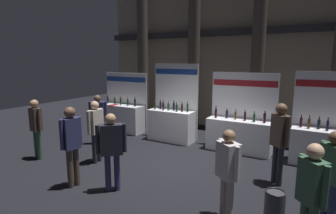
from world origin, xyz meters
TOP-DOWN VIEW (x-y plane):
  - ground_plane at (0.00, 0.00)m, footprint 24.00×24.00m
  - hall_colonnade at (0.00, 4.23)m, footprint 11.05×1.24m
  - exhibitor_booth_0 at (-3.42, 1.86)m, footprint 1.93×0.73m
  - exhibitor_booth_1 at (-1.15, 1.75)m, footprint 1.63×0.66m
  - exhibitor_booth_2 at (1.13, 1.81)m, footprint 1.97×0.66m
  - exhibitor_booth_3 at (3.37, 1.75)m, footprint 1.72×0.66m
  - trash_bin at (2.66, -1.57)m, footprint 0.33×0.33m
  - visitor_0 at (-1.32, -2.28)m, footprint 0.26×0.49m
  - visitor_1 at (2.47, 0.03)m, footprint 0.40×0.39m
  - visitor_2 at (3.17, -2.11)m, footprint 0.40×0.40m
  - visitor_4 at (-3.01, 0.22)m, footprint 0.53×0.39m
  - visitor_5 at (1.93, -1.83)m, footprint 0.45×0.43m
  - visitor_6 at (-0.46, -2.00)m, footprint 0.49×0.48m
  - visitor_7 at (-1.90, -1.00)m, footprint 0.25×0.57m
  - visitor_8 at (-3.49, -1.63)m, footprint 0.47×0.24m
  - visitor_9 at (3.43, -1.18)m, footprint 0.41×0.42m

SIDE VIEW (x-z plane):
  - ground_plane at x=0.00m, z-range 0.00..0.00m
  - trash_bin at x=2.66m, z-range 0.00..0.59m
  - exhibitor_booth_2 at x=1.13m, z-range -0.58..1.75m
  - exhibitor_booth_0 at x=-3.42m, z-range -0.51..1.71m
  - exhibitor_booth_3 at x=3.37m, z-range -0.61..1.80m
  - exhibitor_booth_1 at x=-1.15m, z-range -0.65..1.93m
  - visitor_5 at x=1.93m, z-range 0.15..1.74m
  - visitor_4 at x=-3.01m, z-range 0.15..1.75m
  - visitor_9 at x=3.43m, z-range 0.14..1.76m
  - visitor_2 at x=3.17m, z-range 0.14..1.78m
  - visitor_8 at x=-3.49m, z-range 0.13..1.79m
  - visitor_7 at x=-1.90m, z-range 0.16..1.81m
  - visitor_6 at x=-0.46m, z-range 0.17..1.82m
  - visitor_0 at x=-1.32m, z-range 0.15..1.90m
  - visitor_1 at x=2.47m, z-range 0.17..1.98m
  - hall_colonnade at x=0.00m, z-range -0.06..6.71m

